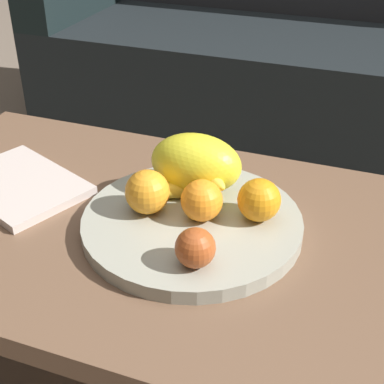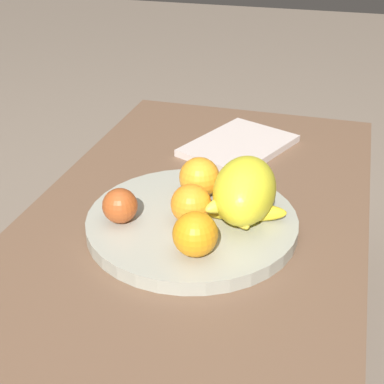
{
  "view_description": "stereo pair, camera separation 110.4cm",
  "coord_description": "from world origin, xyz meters",
  "px_view_note": "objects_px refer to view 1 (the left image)",
  "views": [
    {
      "loc": [
        0.26,
        -0.72,
        0.95
      ],
      "look_at": [
        -0.01,
        0.01,
        0.46
      ],
      "focal_mm": 52.28,
      "sensor_mm": 36.0,
      "label": 1
    },
    {
      "loc": [
        0.8,
        0.24,
        0.93
      ],
      "look_at": [
        -0.01,
        0.01,
        0.46
      ],
      "focal_mm": 52.28,
      "sensor_mm": 36.0,
      "label": 2
    }
  ],
  "objects_px": {
    "coffee_table": "(196,251)",
    "orange_left": "(202,200)",
    "fruit_bowl": "(192,223)",
    "magazine": "(19,185)",
    "orange_front": "(259,200)",
    "banana_bunch": "(197,180)",
    "melon_large_front": "(196,163)",
    "couch": "(282,53)",
    "orange_right": "(148,191)",
    "apple_front": "(195,248)"
  },
  "relations": [
    {
      "from": "orange_front",
      "to": "orange_right",
      "type": "bearing_deg",
      "value": -167.48
    },
    {
      "from": "orange_front",
      "to": "orange_right",
      "type": "xyz_separation_m",
      "value": [
        -0.18,
        -0.04,
        0.0
      ]
    },
    {
      "from": "coffee_table",
      "to": "magazine",
      "type": "height_order",
      "value": "magazine"
    },
    {
      "from": "fruit_bowl",
      "to": "magazine",
      "type": "relative_size",
      "value": 1.5
    },
    {
      "from": "coffee_table",
      "to": "couch",
      "type": "relative_size",
      "value": 0.73
    },
    {
      "from": "couch",
      "to": "magazine",
      "type": "xyz_separation_m",
      "value": [
        -0.24,
        -1.23,
        0.09
      ]
    },
    {
      "from": "coffee_table",
      "to": "couch",
      "type": "bearing_deg",
      "value": 95.65
    },
    {
      "from": "melon_large_front",
      "to": "orange_front",
      "type": "distance_m",
      "value": 0.14
    },
    {
      "from": "fruit_bowl",
      "to": "magazine",
      "type": "bearing_deg",
      "value": 178.43
    },
    {
      "from": "coffee_table",
      "to": "orange_left",
      "type": "relative_size",
      "value": 17.47
    },
    {
      "from": "fruit_bowl",
      "to": "melon_large_front",
      "type": "bearing_deg",
      "value": 105.92
    },
    {
      "from": "orange_front",
      "to": "orange_left",
      "type": "distance_m",
      "value": 0.09
    },
    {
      "from": "couch",
      "to": "orange_left",
      "type": "height_order",
      "value": "couch"
    },
    {
      "from": "melon_large_front",
      "to": "orange_right",
      "type": "bearing_deg",
      "value": -119.65
    },
    {
      "from": "fruit_bowl",
      "to": "orange_left",
      "type": "bearing_deg",
      "value": 10.24
    },
    {
      "from": "fruit_bowl",
      "to": "magazine",
      "type": "xyz_separation_m",
      "value": [
        -0.36,
        0.01,
        -0.0
      ]
    },
    {
      "from": "melon_large_front",
      "to": "banana_bunch",
      "type": "distance_m",
      "value": 0.03
    },
    {
      "from": "fruit_bowl",
      "to": "orange_right",
      "type": "height_order",
      "value": "orange_right"
    },
    {
      "from": "fruit_bowl",
      "to": "orange_left",
      "type": "relative_size",
      "value": 5.31
    },
    {
      "from": "orange_left",
      "to": "banana_bunch",
      "type": "height_order",
      "value": "orange_left"
    },
    {
      "from": "fruit_bowl",
      "to": "coffee_table",
      "type": "bearing_deg",
      "value": -37.52
    },
    {
      "from": "orange_front",
      "to": "couch",
      "type": "bearing_deg",
      "value": 100.26
    },
    {
      "from": "orange_front",
      "to": "banana_bunch",
      "type": "height_order",
      "value": "orange_front"
    },
    {
      "from": "coffee_table",
      "to": "couch",
      "type": "xyz_separation_m",
      "value": [
        -0.12,
        1.25,
        -0.04
      ]
    },
    {
      "from": "magazine",
      "to": "orange_right",
      "type": "bearing_deg",
      "value": 19.59
    },
    {
      "from": "orange_front",
      "to": "orange_right",
      "type": "relative_size",
      "value": 0.95
    },
    {
      "from": "orange_right",
      "to": "magazine",
      "type": "height_order",
      "value": "orange_right"
    },
    {
      "from": "orange_right",
      "to": "apple_front",
      "type": "height_order",
      "value": "orange_right"
    },
    {
      "from": "coffee_table",
      "to": "banana_bunch",
      "type": "bearing_deg",
      "value": 108.89
    },
    {
      "from": "banana_bunch",
      "to": "magazine",
      "type": "height_order",
      "value": "banana_bunch"
    },
    {
      "from": "orange_front",
      "to": "banana_bunch",
      "type": "distance_m",
      "value": 0.13
    },
    {
      "from": "orange_left",
      "to": "banana_bunch",
      "type": "relative_size",
      "value": 0.44
    },
    {
      "from": "melon_large_front",
      "to": "couch",
      "type": "bearing_deg",
      "value": 94.38
    },
    {
      "from": "fruit_bowl",
      "to": "orange_left",
      "type": "height_order",
      "value": "orange_left"
    },
    {
      "from": "coffee_table",
      "to": "orange_right",
      "type": "distance_m",
      "value": 0.14
    },
    {
      "from": "orange_right",
      "to": "couch",
      "type": "bearing_deg",
      "value": 91.65
    },
    {
      "from": "couch",
      "to": "orange_front",
      "type": "xyz_separation_m",
      "value": [
        0.22,
        -1.21,
        0.14
      ]
    },
    {
      "from": "fruit_bowl",
      "to": "orange_front",
      "type": "relative_size",
      "value": 5.15
    },
    {
      "from": "couch",
      "to": "melon_large_front",
      "type": "xyz_separation_m",
      "value": [
        0.09,
        -1.16,
        0.16
      ]
    },
    {
      "from": "couch",
      "to": "orange_right",
      "type": "xyz_separation_m",
      "value": [
        0.04,
        -1.25,
        0.14
      ]
    },
    {
      "from": "fruit_bowl",
      "to": "orange_right",
      "type": "bearing_deg",
      "value": -176.4
    },
    {
      "from": "fruit_bowl",
      "to": "apple_front",
      "type": "distance_m",
      "value": 0.13
    },
    {
      "from": "couch",
      "to": "apple_front",
      "type": "xyz_separation_m",
      "value": [
        0.16,
        -1.36,
        0.14
      ]
    },
    {
      "from": "banana_bunch",
      "to": "orange_left",
      "type": "bearing_deg",
      "value": -64.86
    },
    {
      "from": "orange_left",
      "to": "orange_right",
      "type": "relative_size",
      "value": 0.93
    },
    {
      "from": "melon_large_front",
      "to": "banana_bunch",
      "type": "height_order",
      "value": "melon_large_front"
    },
    {
      "from": "melon_large_front",
      "to": "orange_right",
      "type": "relative_size",
      "value": 2.17
    },
    {
      "from": "fruit_bowl",
      "to": "magazine",
      "type": "distance_m",
      "value": 0.36
    },
    {
      "from": "orange_front",
      "to": "melon_large_front",
      "type": "bearing_deg",
      "value": 158.33
    },
    {
      "from": "coffee_table",
      "to": "couch",
      "type": "distance_m",
      "value": 1.26
    }
  ]
}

